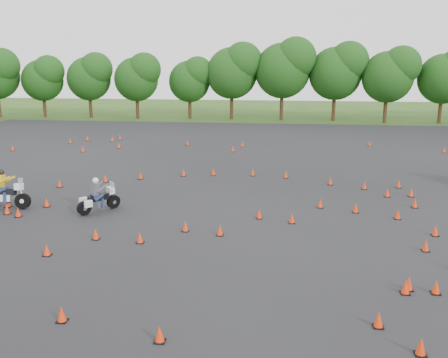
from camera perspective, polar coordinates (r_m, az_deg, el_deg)
ground at (r=22.95m, az=-1.20°, el=-5.26°), size 140.00×140.00×0.00m
asphalt_pad at (r=28.65m, az=0.48°, el=-1.39°), size 62.00×62.00×0.00m
treeline at (r=56.70m, az=8.04°, el=10.63°), size 86.93×32.28×10.56m
traffic_cones at (r=28.16m, az=0.35°, el=-1.18°), size 36.26×33.28×0.45m
rider_grey at (r=25.39m, az=-14.20°, el=-1.68°), size 2.02×2.27×1.80m
rider_yellow at (r=27.39m, az=-23.90°, el=-1.12°), size 2.64×0.93×2.01m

